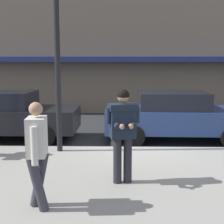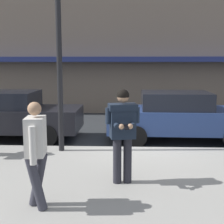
{
  "view_description": "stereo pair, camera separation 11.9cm",
  "coord_description": "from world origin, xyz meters",
  "px_view_note": "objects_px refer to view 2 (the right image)",
  "views": [
    {
      "loc": [
        -0.47,
        -8.56,
        2.41
      ],
      "look_at": [
        -0.6,
        -2.66,
        1.49
      ],
      "focal_mm": 50.0,
      "sensor_mm": 36.0,
      "label": 1
    },
    {
      "loc": [
        -0.35,
        -8.55,
        2.41
      ],
      "look_at": [
        -0.6,
        -2.66,
        1.49
      ],
      "focal_mm": 50.0,
      "sensor_mm": 36.0,
      "label": 2
    }
  ],
  "objects_px": {
    "street_lamp_post": "(59,34)",
    "pedestrian_in_light_coat": "(36,148)",
    "man_texting_on_phone": "(123,126)",
    "parked_sedan_mid": "(179,116)",
    "parked_sedan_near": "(8,115)"
  },
  "relations": [
    {
      "from": "man_texting_on_phone",
      "to": "street_lamp_post",
      "type": "distance_m",
      "value": 3.31
    },
    {
      "from": "man_texting_on_phone",
      "to": "pedestrian_in_light_coat",
      "type": "relative_size",
      "value": 1.06
    },
    {
      "from": "man_texting_on_phone",
      "to": "pedestrian_in_light_coat",
      "type": "bearing_deg",
      "value": -140.6
    },
    {
      "from": "parked_sedan_near",
      "to": "man_texting_on_phone",
      "type": "height_order",
      "value": "man_texting_on_phone"
    },
    {
      "from": "man_texting_on_phone",
      "to": "street_lamp_post",
      "type": "relative_size",
      "value": 0.37
    },
    {
      "from": "parked_sedan_mid",
      "to": "parked_sedan_near",
      "type": "bearing_deg",
      "value": 179.88
    },
    {
      "from": "pedestrian_in_light_coat",
      "to": "street_lamp_post",
      "type": "xyz_separation_m",
      "value": [
        -0.29,
        3.27,
        2.03
      ]
    },
    {
      "from": "pedestrian_in_light_coat",
      "to": "man_texting_on_phone",
      "type": "bearing_deg",
      "value": 39.4
    },
    {
      "from": "parked_sedan_near",
      "to": "street_lamp_post",
      "type": "bearing_deg",
      "value": -40.62
    },
    {
      "from": "parked_sedan_near",
      "to": "pedestrian_in_light_coat",
      "type": "height_order",
      "value": "pedestrian_in_light_coat"
    },
    {
      "from": "parked_sedan_near",
      "to": "pedestrian_in_light_coat",
      "type": "xyz_separation_m",
      "value": [
        2.35,
        -5.04,
        0.32
      ]
    },
    {
      "from": "man_texting_on_phone",
      "to": "street_lamp_post",
      "type": "xyz_separation_m",
      "value": [
        -1.63,
        2.18,
        1.89
      ]
    },
    {
      "from": "street_lamp_post",
      "to": "pedestrian_in_light_coat",
      "type": "bearing_deg",
      "value": -84.92
    },
    {
      "from": "parked_sedan_mid",
      "to": "street_lamp_post",
      "type": "bearing_deg",
      "value": -152.46
    },
    {
      "from": "parked_sedan_near",
      "to": "man_texting_on_phone",
      "type": "xyz_separation_m",
      "value": [
        3.68,
        -3.94,
        0.46
      ]
    }
  ]
}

